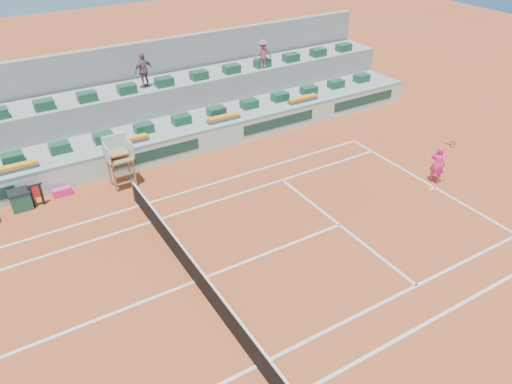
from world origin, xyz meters
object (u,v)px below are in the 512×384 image
umpire_chair (118,155)px  drink_cooler_a (20,200)px  player_bag (62,192)px  tennis_player (437,164)px

umpire_chair → drink_cooler_a: (-4.24, 0.36, -1.12)m
player_bag → umpire_chair: 2.95m
player_bag → drink_cooler_a: bearing=-173.9°
player_bag → umpire_chair: size_ratio=0.33×
player_bag → umpire_chair: umpire_chair is taller
player_bag → drink_cooler_a: 1.71m
player_bag → tennis_player: size_ratio=0.35×
umpire_chair → tennis_player: size_ratio=1.05×
umpire_chair → drink_cooler_a: bearing=175.1°
drink_cooler_a → tennis_player: bearing=-24.4°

